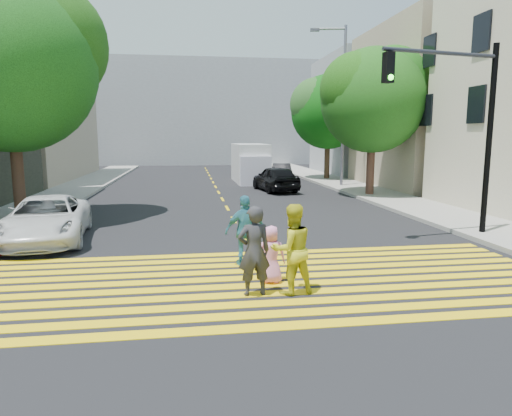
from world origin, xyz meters
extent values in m
plane|color=black|center=(0.00, 0.00, 0.00)|extent=(120.00, 120.00, 0.00)
cube|color=gray|center=(-8.50, 22.00, 0.07)|extent=(3.00, 40.00, 0.15)
cube|color=gray|center=(8.50, 15.00, 0.07)|extent=(3.00, 60.00, 0.15)
cube|color=maroon|center=(-6.90, 6.00, 0.08)|extent=(0.20, 8.00, 0.16)
cube|color=yellow|center=(0.00, -1.20, 0.01)|extent=(13.40, 0.35, 0.01)
cube|color=yellow|center=(0.00, -0.65, 0.01)|extent=(13.40, 0.35, 0.01)
cube|color=yellow|center=(0.00, -0.10, 0.01)|extent=(13.40, 0.35, 0.01)
cube|color=yellow|center=(0.00, 0.45, 0.01)|extent=(13.40, 0.35, 0.01)
cube|color=yellow|center=(0.00, 1.00, 0.01)|extent=(13.40, 0.35, 0.01)
cube|color=yellow|center=(0.00, 1.55, 0.01)|extent=(13.40, 0.35, 0.01)
cube|color=yellow|center=(0.00, 2.10, 0.01)|extent=(13.40, 0.35, 0.01)
cube|color=yellow|center=(0.00, 2.65, 0.01)|extent=(13.40, 0.35, 0.01)
cube|color=yellow|center=(0.00, 3.20, 0.01)|extent=(13.40, 0.35, 0.01)
cube|color=yellow|center=(0.00, 3.75, 0.01)|extent=(13.40, 0.35, 0.01)
cube|color=yellow|center=(0.00, 6.00, 0.01)|extent=(0.12, 1.40, 0.01)
cube|color=yellow|center=(0.00, 9.00, 0.01)|extent=(0.12, 1.40, 0.01)
cube|color=yellow|center=(0.00, 12.00, 0.01)|extent=(0.12, 1.40, 0.01)
cube|color=yellow|center=(0.00, 15.00, 0.01)|extent=(0.12, 1.40, 0.01)
cube|color=yellow|center=(0.00, 18.00, 0.01)|extent=(0.12, 1.40, 0.01)
cube|color=yellow|center=(0.00, 21.00, 0.01)|extent=(0.12, 1.40, 0.01)
cube|color=yellow|center=(0.00, 24.00, 0.01)|extent=(0.12, 1.40, 0.01)
cube|color=yellow|center=(0.00, 27.00, 0.01)|extent=(0.12, 1.40, 0.01)
cube|color=yellow|center=(0.00, 30.00, 0.01)|extent=(0.12, 1.40, 0.01)
cube|color=yellow|center=(0.00, 33.00, 0.01)|extent=(0.12, 1.40, 0.01)
cube|color=yellow|center=(0.00, 36.00, 0.01)|extent=(0.12, 1.40, 0.01)
cube|color=yellow|center=(0.00, 39.00, 0.01)|extent=(0.12, 1.40, 0.01)
cube|color=tan|center=(15.00, 19.00, 5.00)|extent=(10.00, 10.00, 10.00)
cube|color=gray|center=(15.00, 30.00, 5.00)|extent=(10.00, 10.00, 10.00)
cube|color=gray|center=(0.00, 48.00, 6.00)|extent=(30.00, 8.00, 12.00)
cylinder|color=#47281B|center=(-8.07, 9.83, 1.62)|extent=(0.55, 0.55, 3.25)
sphere|color=black|center=(-8.07, 9.83, 5.75)|extent=(7.96, 7.96, 6.25)
sphere|color=#153E07|center=(-6.98, 10.52, 6.68)|extent=(5.97, 5.97, 4.69)
cylinder|color=#432719|center=(7.98, 14.93, 1.45)|extent=(0.45, 0.45, 2.90)
sphere|color=#1B3310|center=(7.98, 14.93, 5.09)|extent=(5.67, 5.67, 5.47)
sphere|color=#125D16|center=(9.08, 15.18, 5.91)|extent=(4.25, 4.25, 4.10)
sphere|color=#103405|center=(7.01, 14.77, 5.64)|extent=(3.97, 3.97, 3.83)
cylinder|color=#321C18|center=(8.50, 24.47, 1.42)|extent=(0.42, 0.42, 2.84)
sphere|color=#0B510A|center=(8.50, 24.47, 5.01)|extent=(5.73, 5.73, 5.42)
sphere|color=#093810|center=(9.60, 24.67, 5.82)|extent=(4.30, 4.30, 4.06)
sphere|color=#184B1E|center=(7.55, 24.35, 5.55)|extent=(4.01, 4.01, 3.79)
imported|color=#2D2C2F|center=(-0.42, 0.42, 0.93)|extent=(0.72, 0.52, 1.85)
imported|color=gold|center=(0.36, 0.43, 0.94)|extent=(1.03, 0.88, 1.87)
imported|color=pink|center=(0.07, 1.16, 0.64)|extent=(0.69, 0.50, 1.29)
imported|color=teal|center=(-0.31, 2.63, 0.89)|extent=(1.09, 0.56, 1.78)
imported|color=silver|center=(-6.08, 6.19, 0.69)|extent=(2.87, 5.22, 1.38)
imported|color=black|center=(3.39, 18.12, 0.76)|extent=(2.43, 4.69, 1.53)
imported|color=#AFAFAF|center=(3.69, 31.59, 0.64)|extent=(2.16, 4.57, 1.29)
imported|color=black|center=(5.24, 25.22, 0.61)|extent=(1.71, 3.82, 1.22)
cube|color=silver|center=(2.66, 24.05, 1.35)|extent=(2.19, 5.42, 2.71)
cube|color=silver|center=(2.67, 21.67, 0.97)|extent=(2.06, 1.31, 1.95)
cylinder|color=black|center=(1.80, 22.10, 0.38)|extent=(0.27, 0.76, 0.76)
cylinder|color=black|center=(3.53, 22.11, 0.38)|extent=(0.27, 0.76, 0.76)
cylinder|color=black|center=(1.78, 26.00, 0.38)|extent=(0.27, 0.76, 0.76)
cylinder|color=black|center=(3.51, 26.01, 0.38)|extent=(0.27, 0.76, 0.76)
cylinder|color=black|center=(7.73, 4.88, 3.03)|extent=(0.21, 0.21, 6.05)
cylinder|color=#2C2F38|center=(5.75, 4.52, 5.65)|extent=(3.99, 0.84, 0.12)
cube|color=black|center=(3.96, 4.20, 5.14)|extent=(0.30, 0.30, 0.85)
sphere|color=#3DF52D|center=(3.98, 4.06, 4.86)|extent=(0.19, 0.19, 0.16)
cylinder|color=slate|center=(7.98, 19.58, 4.97)|extent=(0.21, 0.21, 9.95)
cylinder|color=gray|center=(7.00, 19.76, 9.73)|extent=(1.98, 0.48, 0.13)
cube|color=#525058|center=(6.13, 19.91, 9.67)|extent=(0.59, 0.34, 0.17)
camera|label=1|loc=(-1.68, -8.44, 3.21)|focal=32.00mm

